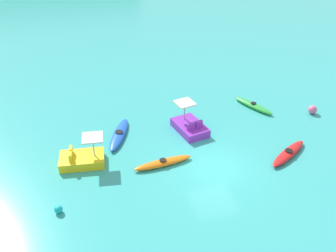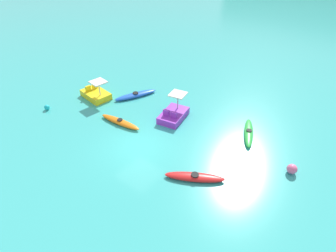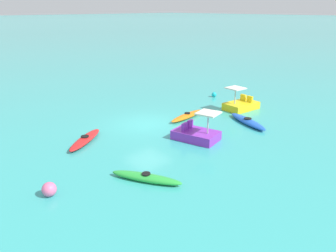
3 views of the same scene
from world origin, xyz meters
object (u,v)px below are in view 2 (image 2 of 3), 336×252
(buoy_pink, at_px, (292,169))
(kayak_blue, at_px, (136,95))
(kayak_green, at_px, (249,133))
(kayak_orange, at_px, (120,122))
(kayak_red, at_px, (195,177))
(pedal_boat_yellow, at_px, (96,94))
(pedal_boat_purple, at_px, (174,114))
(buoy_cyan, at_px, (47,107))

(buoy_pink, bearing_deg, kayak_blue, 177.70)
(kayak_green, bearing_deg, kayak_orange, -148.51)
(kayak_blue, relative_size, kayak_green, 1.15)
(kayak_red, bearing_deg, buoy_pink, 44.71)
(pedal_boat_yellow, height_order, buoy_pink, pedal_boat_yellow)
(pedal_boat_purple, xyz_separation_m, pedal_boat_yellow, (-6.67, -1.65, 0.00))
(kayak_red, bearing_deg, pedal_boat_yellow, 168.72)
(kayak_green, distance_m, buoy_cyan, 14.81)
(buoy_cyan, bearing_deg, buoy_pink, 17.21)
(kayak_red, relative_size, buoy_cyan, 7.95)
(pedal_boat_yellow, bearing_deg, kayak_orange, -16.85)
(kayak_red, xyz_separation_m, kayak_green, (0.45, 5.57, -0.00))
(kayak_blue, relative_size, buoy_pink, 6.24)
(kayak_blue, height_order, buoy_pink, buoy_pink)
(kayak_red, distance_m, kayak_green, 5.59)
(kayak_orange, relative_size, pedal_boat_yellow, 1.30)
(kayak_orange, relative_size, kayak_green, 1.09)
(pedal_boat_purple, distance_m, buoy_pink, 8.50)
(kayak_orange, bearing_deg, kayak_red, -7.84)
(kayak_red, distance_m, kayak_orange, 7.12)
(kayak_red, bearing_deg, kayak_blue, 153.90)
(pedal_boat_yellow, bearing_deg, kayak_red, -11.28)
(kayak_orange, relative_size, buoy_pink, 5.89)
(kayak_red, xyz_separation_m, kayak_blue, (-8.92, 4.37, -0.00))
(kayak_orange, bearing_deg, kayak_green, 31.49)
(kayak_red, xyz_separation_m, buoy_pink, (3.90, 3.86, 0.12))
(kayak_blue, distance_m, pedal_boat_yellow, 3.18)
(kayak_red, xyz_separation_m, pedal_boat_yellow, (-11.28, 2.25, 0.17))
(kayak_orange, xyz_separation_m, kayak_blue, (-1.87, 3.40, 0.00))
(buoy_cyan, bearing_deg, pedal_boat_purple, 32.67)
(pedal_boat_purple, relative_size, buoy_cyan, 6.77)
(kayak_green, bearing_deg, pedal_boat_purple, -161.74)
(kayak_blue, xyz_separation_m, pedal_boat_yellow, (-2.36, -2.12, 0.17))
(buoy_pink, bearing_deg, kayak_green, 153.60)
(pedal_boat_yellow, bearing_deg, kayak_blue, 41.97)
(buoy_pink, bearing_deg, kayak_red, -135.29)
(kayak_blue, relative_size, pedal_boat_purple, 1.33)
(kayak_orange, height_order, buoy_cyan, buoy_cyan)
(kayak_green, relative_size, buoy_cyan, 7.81)
(pedal_boat_purple, bearing_deg, kayak_blue, 173.75)
(kayak_blue, distance_m, buoy_cyan, 6.79)
(pedal_boat_purple, bearing_deg, buoy_cyan, -147.33)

